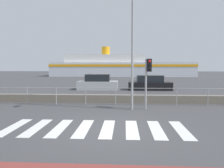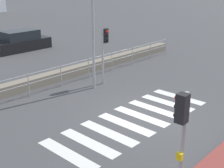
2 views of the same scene
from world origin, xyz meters
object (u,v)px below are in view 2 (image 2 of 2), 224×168
object	(u,v)px
streetlamp	(96,1)
parked_car_black	(20,42)
traffic_light_near	(182,123)
traffic_light_far	(104,44)

from	to	relation	value
streetlamp	parked_car_black	bearing A→B (deg)	78.28
traffic_light_near	parked_car_black	distance (m)	17.62
traffic_light_near	parked_car_black	size ratio (longest dim) A/B	0.64
traffic_light_near	traffic_light_far	world-z (taller)	traffic_light_far
streetlamp	parked_car_black	distance (m)	10.55
traffic_light_far	streetlamp	bearing A→B (deg)	-159.88
parked_car_black	streetlamp	bearing A→B (deg)	-101.72
traffic_light_near	streetlamp	size ratio (longest dim) A/B	0.40
streetlamp	traffic_light_near	bearing A→B (deg)	-120.45
traffic_light_near	traffic_light_far	distance (m)	8.54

